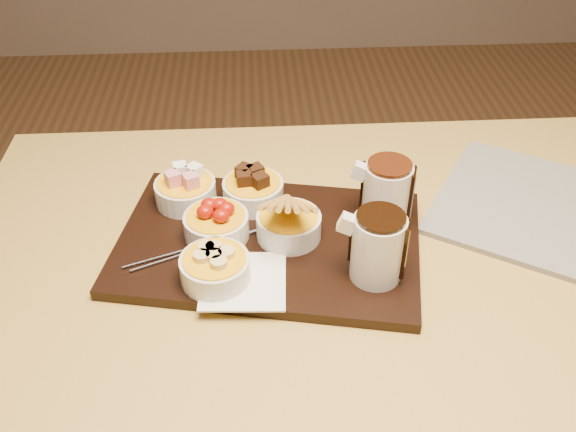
{
  "coord_description": "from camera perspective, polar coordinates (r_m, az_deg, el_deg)",
  "views": [
    {
      "loc": [
        -0.13,
        -0.73,
        1.4
      ],
      "look_at": [
        -0.08,
        0.03,
        0.81
      ],
      "focal_mm": 40.0,
      "sensor_mm": 36.0,
      "label": 1
    }
  ],
  "objects": [
    {
      "name": "dining_table",
      "position": [
        1.06,
        4.52,
        -7.63
      ],
      "size": [
        1.2,
        0.8,
        0.75
      ],
      "color": "#B49443",
      "rests_on": "ground"
    },
    {
      "name": "bowl_cake",
      "position": [
        1.05,
        -3.11,
        2.13
      ],
      "size": [
        0.1,
        0.1,
        0.04
      ],
      "primitive_type": "cylinder",
      "color": "silver",
      "rests_on": "serving_board"
    },
    {
      "name": "bowl_bananas",
      "position": [
        0.92,
        -6.49,
        -4.72
      ],
      "size": [
        0.1,
        0.1,
        0.04
      ],
      "primitive_type": "cylinder",
      "color": "silver",
      "rests_on": "serving_board"
    },
    {
      "name": "bowl_marshmallows",
      "position": [
        1.07,
        -9.08,
        2.11
      ],
      "size": [
        0.1,
        0.1,
        0.04
      ],
      "primitive_type": "cylinder",
      "color": "silver",
      "rests_on": "serving_board"
    },
    {
      "name": "bowl_strawberries",
      "position": [
        0.99,
        -6.38,
        -0.9
      ],
      "size": [
        0.1,
        0.1,
        0.04
      ],
      "primitive_type": "cylinder",
      "color": "silver",
      "rests_on": "serving_board"
    },
    {
      "name": "pitcher_dark_chocolate",
      "position": [
        0.9,
        7.98,
        -2.84
      ],
      "size": [
        0.09,
        0.09,
        0.1
      ],
      "primitive_type": "cylinder",
      "rotation": [
        0.0,
        0.0,
        -0.2
      ],
      "color": "silver",
      "rests_on": "serving_board"
    },
    {
      "name": "serving_board",
      "position": [
        1.0,
        -1.72,
        -2.37
      ],
      "size": [
        0.51,
        0.38,
        0.02
      ],
      "primitive_type": "cube",
      "rotation": [
        0.0,
        0.0,
        -0.2
      ],
      "color": "black",
      "rests_on": "dining_table"
    },
    {
      "name": "pitcher_milk_chocolate",
      "position": [
        1.01,
        8.75,
        1.93
      ],
      "size": [
        0.09,
        0.09,
        0.1
      ],
      "primitive_type": "cylinder",
      "rotation": [
        0.0,
        0.0,
        -0.2
      ],
      "color": "silver",
      "rests_on": "serving_board"
    },
    {
      "name": "bowl_biscotti",
      "position": [
        0.98,
        0.07,
        -0.91
      ],
      "size": [
        0.1,
        0.1,
        0.04
      ],
      "primitive_type": "cylinder",
      "color": "silver",
      "rests_on": "serving_board"
    },
    {
      "name": "fondue_skewers",
      "position": [
        0.98,
        -7.21,
        -2.45
      ],
      "size": [
        0.12,
        0.25,
        0.01
      ],
      "primitive_type": null,
      "rotation": [
        0.0,
        0.0,
        -1.21
      ],
      "color": "silver",
      "rests_on": "serving_board"
    },
    {
      "name": "napkin",
      "position": [
        0.92,
        -3.98,
        -5.77
      ],
      "size": [
        0.13,
        0.13,
        0.0
      ],
      "primitive_type": "cube",
      "rotation": [
        0.0,
        0.0,
        -0.06
      ],
      "color": "white",
      "rests_on": "serving_board"
    },
    {
      "name": "newspaper",
      "position": [
        1.15,
        22.89,
        0.12
      ],
      "size": [
        0.49,
        0.46,
        0.01
      ],
      "primitive_type": "cube",
      "rotation": [
        0.0,
        0.0,
        -0.56
      ],
      "color": "beige",
      "rests_on": "dining_table"
    }
  ]
}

